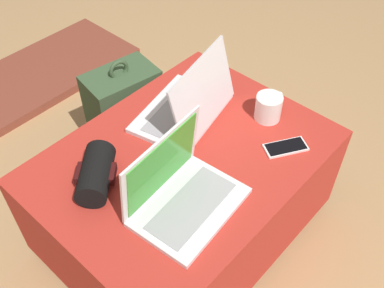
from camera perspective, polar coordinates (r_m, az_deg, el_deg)
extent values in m
plane|color=tan|center=(1.82, -0.86, -10.73)|extent=(14.00, 14.00, 0.00)
cube|color=maroon|center=(1.80, -0.87, -10.29)|extent=(0.91, 0.69, 0.05)
cube|color=#B22D23|center=(1.62, -0.96, -6.01)|extent=(0.95, 0.72, 0.39)
cube|color=silver|center=(1.33, -0.27, -7.99)|extent=(0.35, 0.26, 0.02)
cube|color=#9E9EA3|center=(1.32, -0.07, -7.86)|extent=(0.30, 0.15, 0.00)
cube|color=silver|center=(1.28, -3.93, -2.55)|extent=(0.33, 0.06, 0.23)
cube|color=green|center=(1.28, -3.76, -2.67)|extent=(0.29, 0.05, 0.20)
cube|color=silver|center=(1.61, -1.36, 4.05)|extent=(0.40, 0.31, 0.02)
cube|color=#9E9EA3|center=(1.61, -1.55, 4.37)|extent=(0.33, 0.20, 0.00)
cube|color=silver|center=(1.50, 1.53, 6.46)|extent=(0.36, 0.14, 0.23)
cube|color=white|center=(1.50, 1.37, 6.48)|extent=(0.32, 0.13, 0.21)
cube|color=white|center=(1.53, 11.81, -0.43)|extent=(0.16, 0.13, 0.01)
cube|color=black|center=(1.52, 11.83, -0.30)|extent=(0.14, 0.12, 0.00)
cube|color=#385133|center=(1.98, -8.50, 3.92)|extent=(0.32, 0.23, 0.42)
cube|color=#2F452B|center=(2.11, -9.86, 3.85)|extent=(0.24, 0.10, 0.19)
torus|color=#385133|center=(1.84, -9.27, 9.30)|extent=(0.09, 0.03, 0.09)
cylinder|color=black|center=(1.39, -12.11, -3.69)|extent=(0.21, 0.20, 0.09)
cube|color=#350D0D|center=(1.39, -12.11, -3.69)|extent=(0.13, 0.14, 0.03)
cylinder|color=white|center=(1.60, 9.67, 4.60)|extent=(0.09, 0.09, 0.09)
torus|color=white|center=(1.63, 10.70, 5.46)|extent=(0.07, 0.02, 0.07)
cube|color=brown|center=(2.56, -22.10, 6.34)|extent=(1.40, 0.50, 0.04)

